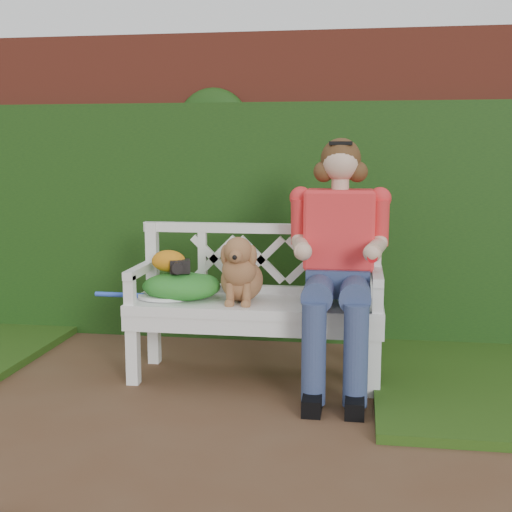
# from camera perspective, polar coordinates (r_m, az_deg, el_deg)

# --- Properties ---
(ground) EXTENTS (60.00, 60.00, 0.00)m
(ground) POSITION_cam_1_polar(r_m,az_deg,el_deg) (3.60, -8.36, -13.57)
(ground) COLOR #533421
(brick_wall) EXTENTS (10.00, 0.30, 2.20)m
(brick_wall) POSITION_cam_1_polar(r_m,az_deg,el_deg) (5.19, -2.48, 5.80)
(brick_wall) COLOR maroon
(brick_wall) RESTS_ON ground
(ivy_hedge) EXTENTS (10.00, 0.18, 1.70)m
(ivy_hedge) POSITION_cam_1_polar(r_m,az_deg,el_deg) (4.99, -2.95, 2.81)
(ivy_hedge) COLOR #1F4411
(ivy_hedge) RESTS_ON ground
(garden_bench) EXTENTS (1.62, 0.70, 0.48)m
(garden_bench) POSITION_cam_1_polar(r_m,az_deg,el_deg) (4.14, 0.00, -6.99)
(garden_bench) COLOR white
(garden_bench) RESTS_ON ground
(seated_woman) EXTENTS (0.68, 0.86, 1.43)m
(seated_woman) POSITION_cam_1_polar(r_m,az_deg,el_deg) (3.98, 6.89, -0.69)
(seated_woman) COLOR #FF465A
(seated_woman) RESTS_ON ground
(dog) EXTENTS (0.37, 0.43, 0.40)m
(dog) POSITION_cam_1_polar(r_m,az_deg,el_deg) (4.02, -1.25, -1.03)
(dog) COLOR #B47F4A
(dog) RESTS_ON garden_bench
(tennis_racket) EXTENTS (0.66, 0.32, 0.03)m
(tennis_racket) POSITION_cam_1_polar(r_m,az_deg,el_deg) (4.18, -7.96, -3.32)
(tennis_racket) COLOR white
(tennis_racket) RESTS_ON garden_bench
(green_bag) EXTENTS (0.57, 0.50, 0.16)m
(green_bag) POSITION_cam_1_polar(r_m,az_deg,el_deg) (4.15, -6.24, -2.46)
(green_bag) COLOR #29893A
(green_bag) RESTS_ON garden_bench
(camera_item) EXTENTS (0.14, 0.12, 0.08)m
(camera_item) POSITION_cam_1_polar(r_m,az_deg,el_deg) (4.11, -6.37, -0.86)
(camera_item) COLOR black
(camera_item) RESTS_ON green_bag
(baseball_glove) EXTENTS (0.22, 0.18, 0.13)m
(baseball_glove) POSITION_cam_1_polar(r_m,az_deg,el_deg) (4.16, -7.30, -0.40)
(baseball_glove) COLOR #C57413
(baseball_glove) RESTS_ON green_bag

